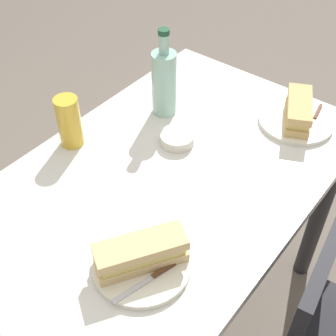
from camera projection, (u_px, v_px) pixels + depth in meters
name	position (u px, v px, depth m)	size (l,w,h in m)	color
ground_plane	(168.00, 315.00, 1.79)	(8.00, 8.00, 0.00)	#6B6056
dining_table	(168.00, 205.00, 1.35)	(1.14, 0.73, 0.77)	silver
plate_near	(296.00, 121.00, 1.42)	(0.23, 0.23, 0.01)	silver
baguette_sandwich_near	(298.00, 110.00, 1.39)	(0.20, 0.15, 0.07)	tan
knife_near	(314.00, 119.00, 1.41)	(0.18, 0.04, 0.01)	silver
plate_far	(142.00, 264.00, 1.04)	(0.23, 0.23, 0.01)	silver
baguette_sandwich_far	(141.00, 253.00, 1.01)	(0.21, 0.17, 0.07)	#DBB77A
knife_far	(153.00, 277.00, 1.00)	(0.18, 0.06, 0.01)	silver
water_bottle	(164.00, 81.00, 1.39)	(0.08, 0.08, 0.28)	#99C6B7
beer_glass	(69.00, 122.00, 1.30)	(0.07, 0.07, 0.15)	gold
olive_bowl	(177.00, 138.00, 1.34)	(0.10, 0.10, 0.03)	silver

